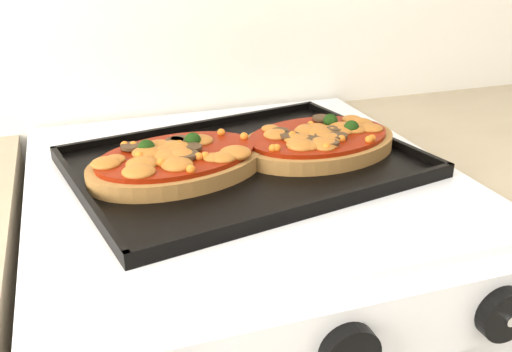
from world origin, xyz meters
name	(u,v)px	position (x,y,z in m)	size (l,w,h in m)	color
control_panel	(339,340)	(0.01, 1.39, 0.85)	(0.60, 0.02, 0.09)	silver
knob_right	(504,314)	(0.20, 1.37, 0.85)	(0.06, 0.06, 0.02)	black
baking_tray	(245,161)	(0.02, 1.71, 0.92)	(0.47, 0.35, 0.02)	black
pizza_left	(178,160)	(-0.08, 1.71, 0.94)	(0.25, 0.17, 0.04)	olive
pizza_right	(318,140)	(0.14, 1.72, 0.94)	(0.25, 0.17, 0.04)	olive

